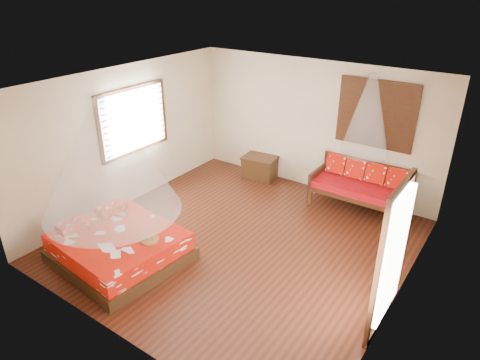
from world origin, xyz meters
name	(u,v)px	position (x,y,z in m)	size (l,w,h in m)	color
room	(239,170)	(0.00, 0.00, 1.40)	(5.54, 5.54, 2.84)	black
bed	(119,247)	(-1.32, -1.60, 0.25)	(2.10, 1.93, 0.63)	black
daybed	(361,185)	(1.30, 2.39, 0.52)	(1.88, 0.84, 0.96)	black
storage_chest	(260,167)	(-1.14, 2.45, 0.27)	(0.82, 0.64, 0.52)	black
shutter_panel	(376,114)	(1.30, 2.72, 1.90)	(1.52, 0.06, 1.32)	black
window_left	(134,120)	(-2.71, 0.20, 1.70)	(0.10, 1.74, 1.34)	black
glazed_door	(389,260)	(2.72, -0.60, 1.07)	(0.08, 1.02, 2.16)	black
wine_tray	(150,237)	(-0.73, -1.44, 0.56)	(0.30, 0.30, 0.23)	brown
mosquito_net_main	(106,158)	(-1.30, -1.60, 1.85)	(2.13, 2.13, 1.80)	white
mosquito_net_daybed	(368,115)	(1.30, 2.25, 2.00)	(0.90, 0.90, 1.50)	white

